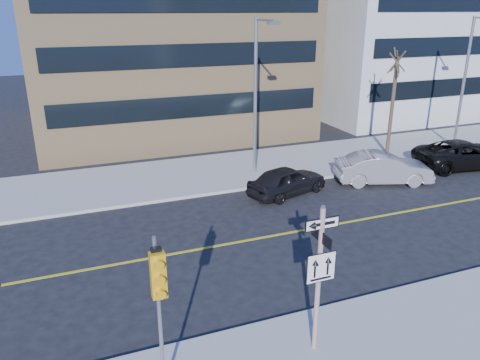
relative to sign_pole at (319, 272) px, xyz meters
name	(u,v)px	position (x,y,z in m)	size (l,w,h in m)	color
ground	(274,300)	(0.00, 2.51, -2.44)	(120.00, 120.00, 0.00)	black
far_sidewalk	(442,144)	(18.00, 14.51, -2.36)	(66.00, 6.00, 0.15)	#A9A79E
road_centerline	(467,200)	(12.00, 6.51, -2.43)	(40.00, 0.14, 0.01)	gold
sign_pole	(319,272)	(0.00, 0.00, 0.00)	(0.92, 0.92, 4.06)	silver
traffic_signal	(159,287)	(-4.00, -0.15, 0.59)	(0.32, 0.45, 4.00)	gray
parked_car_a	(287,181)	(4.36, 10.32, -1.73)	(4.17, 1.68, 1.42)	black
parked_car_b	(383,168)	(9.72, 9.95, -1.64)	(4.86, 1.69, 1.60)	gray
parked_car_c	(464,154)	(15.61, 10.38, -1.66)	(5.60, 2.58, 1.56)	black
streetlight_a	(257,88)	(4.00, 13.27, 2.32)	(0.55, 2.25, 8.00)	gray
streetlight_b	(468,75)	(18.00, 13.27, 2.32)	(0.55, 2.25, 8.00)	gray
street_tree_west	(397,64)	(13.00, 13.81, 3.09)	(1.80, 1.80, 6.35)	#3E2F24
building_brick	(156,2)	(2.00, 27.51, 6.56)	(18.00, 18.00, 18.00)	tan
building_grey_mid	(407,21)	(24.00, 26.51, 5.06)	(20.00, 16.00, 15.00)	#AFB1B5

